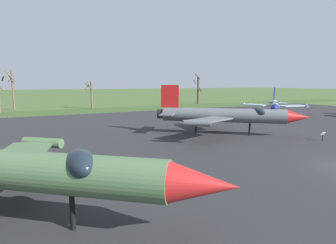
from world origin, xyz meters
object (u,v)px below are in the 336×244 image
object	(u,v)px
jet_fighter_front_left	(274,105)
info_placard_rear_center	(323,136)
jet_fighter_rear_center	(226,115)
jet_fighter_rear_left	(13,169)
info_placard_front_left	(286,119)

from	to	relation	value
jet_fighter_front_left	info_placard_rear_center	size ratio (longest dim) A/B	13.13
jet_fighter_rear_center	jet_fighter_rear_left	size ratio (longest dim) A/B	0.99
info_placard_rear_center	jet_fighter_front_left	bearing A→B (deg)	53.67
jet_fighter_rear_center	jet_fighter_rear_left	world-z (taller)	jet_fighter_rear_left
jet_fighter_front_left	info_placard_front_left	distance (m)	8.76
jet_fighter_rear_center	info_placard_front_left	bearing A→B (deg)	14.05
info_placard_rear_center	jet_fighter_rear_left	xyz separation A→B (m)	(-27.52, -4.54, 1.79)
jet_fighter_front_left	info_placard_front_left	world-z (taller)	jet_fighter_front_left
info_placard_front_left	jet_fighter_rear_left	size ratio (longest dim) A/B	0.07
jet_fighter_rear_left	info_placard_rear_center	bearing A→B (deg)	9.36
info_placard_front_left	jet_fighter_rear_center	bearing A→B (deg)	-165.95
info_placard_front_left	jet_fighter_rear_center	world-z (taller)	jet_fighter_rear_center
jet_fighter_rear_left	info_placard_front_left	bearing A→B (deg)	23.74
jet_fighter_rear_center	info_placard_rear_center	world-z (taller)	jet_fighter_rear_center
jet_fighter_rear_center	info_placard_rear_center	distance (m)	10.03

